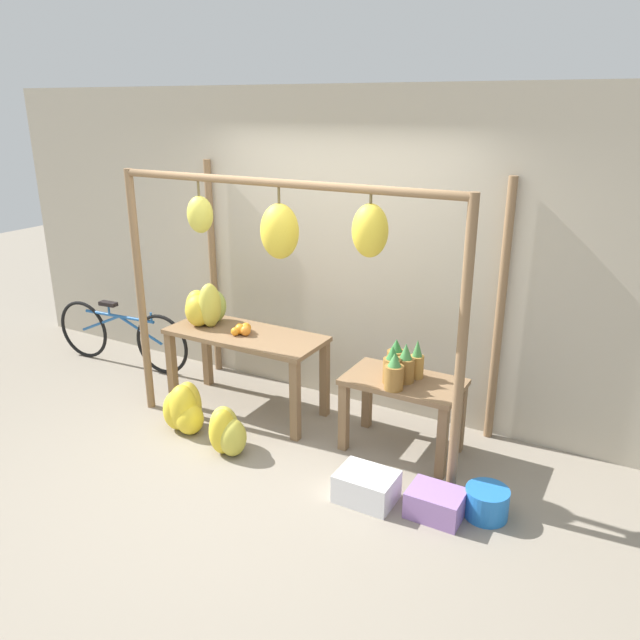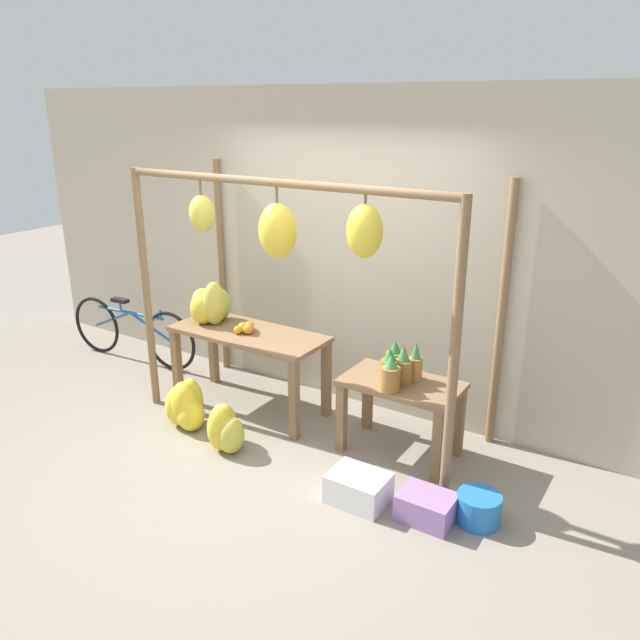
# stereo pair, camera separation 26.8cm
# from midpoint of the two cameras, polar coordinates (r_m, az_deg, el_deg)

# --- Properties ---
(ground_plane) EXTENTS (20.00, 20.00, 0.00)m
(ground_plane) POSITION_cam_midpoint_polar(r_m,az_deg,el_deg) (4.93, -7.83, -13.48)
(ground_plane) COLOR gray
(shop_wall_back) EXTENTS (8.00, 0.08, 2.80)m
(shop_wall_back) POSITION_cam_midpoint_polar(r_m,az_deg,el_deg) (5.55, 0.86, 6.23)
(shop_wall_back) COLOR #B2A893
(shop_wall_back) RESTS_ON ground_plane
(stall_awning) EXTENTS (2.92, 1.16, 2.15)m
(stall_awning) POSITION_cam_midpoint_polar(r_m,az_deg,el_deg) (4.73, -3.65, 5.94)
(stall_awning) COLOR brown
(stall_awning) RESTS_ON ground_plane
(display_table_main) EXTENTS (1.42, 0.60, 0.74)m
(display_table_main) POSITION_cam_midpoint_polar(r_m,az_deg,el_deg) (5.56, -8.17, -2.42)
(display_table_main) COLOR brown
(display_table_main) RESTS_ON ground_plane
(display_table_side) EXTENTS (0.91, 0.53, 0.62)m
(display_table_side) POSITION_cam_midpoint_polar(r_m,az_deg,el_deg) (4.94, 6.05, -6.86)
(display_table_side) COLOR brown
(display_table_side) RESTS_ON ground_plane
(banana_pile_on_table) EXTENTS (0.39, 0.45, 0.40)m
(banana_pile_on_table) POSITION_cam_midpoint_polar(r_m,az_deg,el_deg) (5.74, -11.76, 1.14)
(banana_pile_on_table) COLOR gold
(banana_pile_on_table) RESTS_ON display_table_main
(orange_pile) EXTENTS (0.18, 0.19, 0.09)m
(orange_pile) POSITION_cam_midpoint_polar(r_m,az_deg,el_deg) (5.49, -8.51, -0.83)
(orange_pile) COLOR orange
(orange_pile) RESTS_ON display_table_main
(pineapple_cluster) EXTENTS (0.30, 0.41, 0.32)m
(pineapple_cluster) POSITION_cam_midpoint_polar(r_m,az_deg,el_deg) (4.80, 5.70, -4.19)
(pineapple_cluster) COLOR #B27F38
(pineapple_cluster) RESTS_ON display_table_side
(banana_pile_ground_left) EXTENTS (0.46, 0.41, 0.42)m
(banana_pile_ground_left) POSITION_cam_midpoint_polar(r_m,az_deg,el_deg) (5.49, -13.67, -7.98)
(banana_pile_ground_left) COLOR yellow
(banana_pile_ground_left) RESTS_ON ground_plane
(banana_pile_ground_right) EXTENTS (0.45, 0.39, 0.38)m
(banana_pile_ground_right) POSITION_cam_midpoint_polar(r_m,az_deg,el_deg) (5.12, -10.09, -10.02)
(banana_pile_ground_right) COLOR gold
(banana_pile_ground_right) RESTS_ON ground_plane
(fruit_crate_white) EXTENTS (0.41, 0.31, 0.21)m
(fruit_crate_white) POSITION_cam_midpoint_polar(r_m,az_deg,el_deg) (4.53, 2.52, -15.00)
(fruit_crate_white) COLOR silver
(fruit_crate_white) RESTS_ON ground_plane
(blue_bucket) EXTENTS (0.29, 0.29, 0.21)m
(blue_bucket) POSITION_cam_midpoint_polar(r_m,az_deg,el_deg) (4.48, 13.29, -15.98)
(blue_bucket) COLOR blue
(blue_bucket) RESTS_ON ground_plane
(parked_bicycle) EXTENTS (1.69, 0.17, 0.69)m
(parked_bicycle) POSITION_cam_midpoint_polar(r_m,az_deg,el_deg) (6.93, -18.78, -1.32)
(parked_bicycle) COLOR black
(parked_bicycle) RESTS_ON ground_plane
(fruit_crate_purple) EXTENTS (0.37, 0.28, 0.19)m
(fruit_crate_purple) POSITION_cam_midpoint_polar(r_m,az_deg,el_deg) (4.43, 8.76, -16.25)
(fruit_crate_purple) COLOR #9970B7
(fruit_crate_purple) RESTS_ON ground_plane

